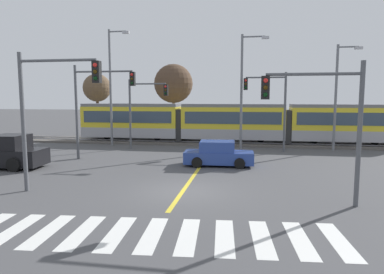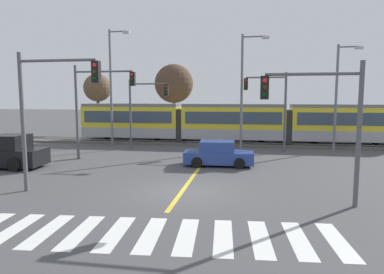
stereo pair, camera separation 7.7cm
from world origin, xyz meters
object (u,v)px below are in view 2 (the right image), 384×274
Objects in this scene: sedan_crossing at (218,154)px; bare_tree_far_west at (98,88)px; street_lamp_east at (339,91)px; pickup_truck at (1,154)px; traffic_light_far_left at (143,103)px; traffic_light_near_right at (323,111)px; bare_tree_west at (174,84)px; traffic_light_mid_left at (96,97)px; traffic_light_near_left at (48,100)px; traffic_light_far_right at (271,100)px; street_lamp_west at (112,82)px; light_rail_tram at (233,121)px; street_lamp_centre at (244,86)px.

sedan_crossing is 21.78m from bare_tree_far_west.
pickup_truck is at bearing -154.13° from street_lamp_east.
traffic_light_far_left is 1.02× the size of traffic_light_near_right.
traffic_light_far_left is 0.83× the size of bare_tree_far_west.
bare_tree_west reaches higher than bare_tree_far_west.
traffic_light_near_right is at bearing -14.18° from pickup_truck.
bare_tree_west reaches higher than traffic_light_near_right.
traffic_light_mid_left is 1.15× the size of traffic_light_near_right.
pickup_truck is 8.13m from traffic_light_near_left.
traffic_light_far_left is at bearing -48.80° from bare_tree_far_west.
traffic_light_far_right is (10.06, 0.38, 0.28)m from traffic_light_far_left.
street_lamp_west is at bearing 143.15° from sedan_crossing.
light_rail_tram is 10.20m from sedan_crossing.
street_lamp_east reaches higher than traffic_light_near_left.
traffic_light_near_right is (11.30, 0.06, -0.41)m from traffic_light_near_left.
traffic_light_near_left reaches higher than sedan_crossing.
sedan_crossing is at bearing -5.80° from traffic_light_mid_left.
street_lamp_centre is at bearing 30.96° from traffic_light_mid_left.
traffic_light_mid_left is 18.24m from street_lamp_east.
street_lamp_centre is at bearing -27.97° from bare_tree_far_west.
sedan_crossing is 0.68× the size of traffic_light_mid_left.
light_rail_tram is 3.40× the size of street_lamp_east.
street_lamp_centre reaches higher than bare_tree_west.
traffic_light_far_left is 15.37m from street_lamp_east.
traffic_light_mid_left is (4.43, 3.62, 3.35)m from pickup_truck.
traffic_light_near_left is at bearing -120.30° from street_lamp_centre.
traffic_light_far_right is 0.61× the size of street_lamp_west.
light_rail_tram is at bearing -18.73° from bare_tree_far_west.
pickup_truck is 11.53m from street_lamp_west.
street_lamp_west is at bearing 103.09° from traffic_light_mid_left.
street_lamp_east is 1.21× the size of bare_tree_far_west.
street_lamp_east is at bearing 74.60° from traffic_light_near_right.
traffic_light_far_right is (3.06, -3.87, 1.96)m from light_rail_tram.
traffic_light_far_right is (3.46, 6.24, 3.31)m from sedan_crossing.
sedan_crossing is at bearing -36.85° from street_lamp_west.
light_rail_tram is 4.98× the size of traffic_light_far_left.
street_lamp_west is (2.91, 10.13, 4.66)m from pickup_truck.
traffic_light_near_left is 16.86m from traffic_light_far_right.
bare_tree_west is at bearing 80.94° from traffic_light_mid_left.
traffic_light_far_left is at bearing 89.50° from traffic_light_near_left.
sedan_crossing is 0.47× the size of street_lamp_centre.
bare_tree_far_west is (-8.25, 9.42, 1.48)m from traffic_light_far_left.
light_rail_tram is at bearing 15.01° from street_lamp_west.
traffic_light_near_right is (4.58, -7.15, 2.94)m from sedan_crossing.
street_lamp_centre is (-3.20, 13.80, 1.45)m from traffic_light_near_right.
pickup_truck is 0.67× the size of street_lamp_east.
street_lamp_west reaches higher than pickup_truck.
traffic_light_mid_left is at bearing -133.24° from light_rail_tram.
street_lamp_east is at bearing -16.95° from light_rail_tram.
bare_tree_west is (8.77, -0.45, 0.41)m from bare_tree_far_west.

